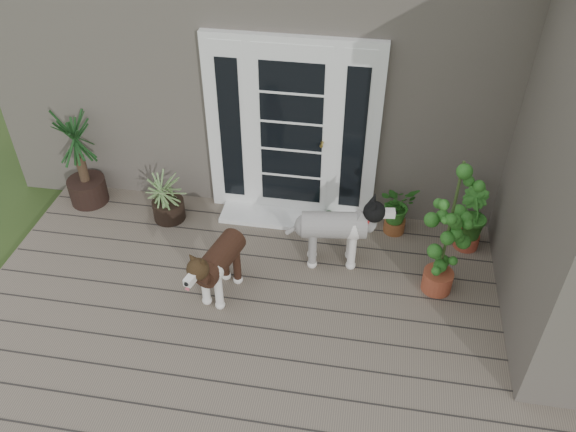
# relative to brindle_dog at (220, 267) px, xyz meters

# --- Properties ---
(deck) EXTENTS (6.20, 4.60, 0.12)m
(deck) POSITION_rel_brindle_dog_xyz_m (0.67, -0.73, -0.41)
(deck) COLOR #6B5B4C
(deck) RESTS_ON ground
(house_main) EXTENTS (7.40, 4.00, 3.10)m
(house_main) POSITION_rel_brindle_dog_xyz_m (0.67, 3.52, 1.08)
(house_main) COLOR #665E54
(house_main) RESTS_ON ground
(door_unit) EXTENTS (1.90, 0.14, 2.15)m
(door_unit) POSITION_rel_brindle_dog_xyz_m (0.47, 1.47, 0.73)
(door_unit) COLOR white
(door_unit) RESTS_ON deck
(door_step) EXTENTS (1.60, 0.40, 0.05)m
(door_step) POSITION_rel_brindle_dog_xyz_m (0.47, 1.27, -0.32)
(door_step) COLOR white
(door_step) RESTS_ON deck
(brindle_dog) EXTENTS (0.56, 0.90, 0.70)m
(brindle_dog) POSITION_rel_brindle_dog_xyz_m (0.00, 0.00, 0.00)
(brindle_dog) COLOR #3E2216
(brindle_dog) RESTS_ON deck
(white_dog) EXTENTS (0.94, 0.51, 0.75)m
(white_dog) POSITION_rel_brindle_dog_xyz_m (1.05, 0.64, 0.02)
(white_dog) COLOR beige
(white_dog) RESTS_ON deck
(spider_plant) EXTENTS (0.65, 0.65, 0.66)m
(spider_plant) POSITION_rel_brindle_dog_xyz_m (-0.92, 1.07, -0.02)
(spider_plant) COLOR #A2BD74
(spider_plant) RESTS_ON deck
(yucca) EXTENTS (1.01, 1.01, 1.23)m
(yucca) POSITION_rel_brindle_dog_xyz_m (-1.99, 1.23, 0.26)
(yucca) COLOR black
(yucca) RESTS_ON deck
(herb_a) EXTENTS (0.58, 0.58, 0.52)m
(herb_a) POSITION_rel_brindle_dog_xyz_m (1.69, 1.27, -0.09)
(herb_a) COLOR #245B1A
(herb_a) RESTS_ON deck
(herb_b) EXTENTS (0.51, 0.51, 0.55)m
(herb_b) POSITION_rel_brindle_dog_xyz_m (2.49, 1.14, -0.08)
(herb_b) COLOR #1C5E1B
(herb_b) RESTS_ON deck
(herb_c) EXTENTS (0.32, 0.32, 0.49)m
(herb_c) POSITION_rel_brindle_dog_xyz_m (2.92, 1.08, -0.11)
(herb_c) COLOR #17511C
(herb_c) RESTS_ON deck
(sapling) EXTENTS (0.55, 0.55, 1.61)m
(sapling) POSITION_rel_brindle_dog_xyz_m (2.14, 0.42, 0.46)
(sapling) COLOR #235217
(sapling) RESTS_ON deck
(clog_left) EXTENTS (0.16, 0.31, 0.09)m
(clog_left) POSITION_rel_brindle_dog_xyz_m (0.93, 1.27, -0.30)
(clog_left) COLOR black
(clog_left) RESTS_ON deck
(clog_right) EXTENTS (0.15, 0.29, 0.08)m
(clog_right) POSITION_rel_brindle_dog_xyz_m (0.77, 1.12, -0.31)
(clog_right) COLOR black
(clog_right) RESTS_ON deck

